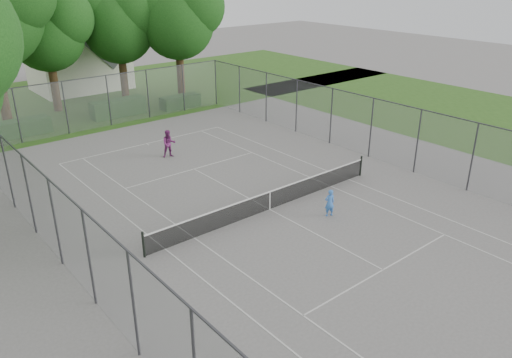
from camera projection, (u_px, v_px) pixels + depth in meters
ground at (270, 210)px, 22.96m from camera, size 120.00×120.00×0.00m
grass_far at (65, 100)px, 41.41m from camera, size 60.00×20.00×0.00m
grass_right at (501, 122)px, 35.78m from camera, size 16.00×40.00×0.00m
court_markings at (270, 209)px, 22.96m from camera, size 11.03×23.83×0.01m
tennis_net at (270, 200)px, 22.76m from camera, size 12.87×0.10×1.10m
perimeter_fence at (270, 173)px, 22.24m from camera, size 18.08×34.08×3.52m
tree_far_midleft at (47, 27)px, 36.07m from camera, size 6.29×5.74×9.04m
tree_far_midright at (119, 22)px, 38.94m from camera, size 6.33×5.78×9.10m
tree_far_right at (179, 16)px, 39.36m from camera, size 6.74×6.15×9.68m
hedge_left at (17, 128)px, 32.63m from camera, size 4.12×1.24×1.03m
hedge_mid at (118, 108)px, 36.91m from camera, size 4.01×1.15×1.26m
hedge_right at (180, 102)px, 39.19m from camera, size 3.15×1.15×0.94m
house at (77, 45)px, 43.77m from camera, size 7.70×5.96×9.58m
girl_player at (330, 203)px, 22.15m from camera, size 0.54×0.45×1.28m
woman_player at (169, 144)px, 28.96m from camera, size 0.95×0.84×1.62m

